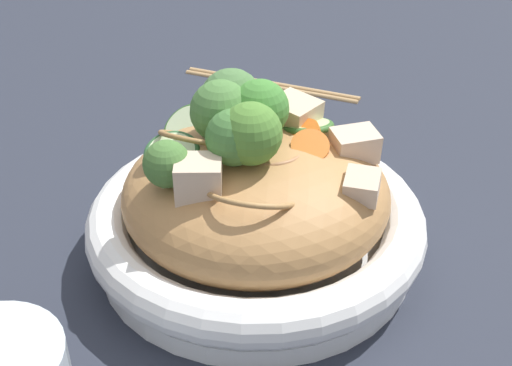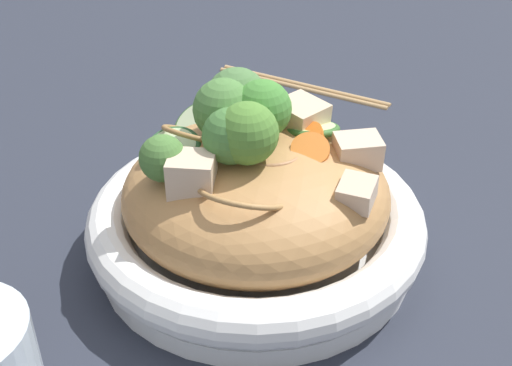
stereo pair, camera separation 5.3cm
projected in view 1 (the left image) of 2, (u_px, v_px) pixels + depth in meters
name	position (u px, v px, depth m)	size (l,w,h in m)	color
ground_plane	(256.00, 251.00, 0.56)	(3.00, 3.00, 0.00)	#282D38
serving_bowl	(256.00, 226.00, 0.55)	(0.27, 0.27, 0.05)	white
noodle_heap	(256.00, 192.00, 0.53)	(0.21, 0.21, 0.10)	#B5814A
broccoli_florets	(234.00, 120.00, 0.50)	(0.12, 0.14, 0.07)	#8EB46C
carrot_coins	(283.00, 141.00, 0.51)	(0.07, 0.09, 0.02)	orange
zucchini_slices	(229.00, 129.00, 0.55)	(0.12, 0.17, 0.04)	beige
chicken_chunks	(290.00, 148.00, 0.51)	(0.14, 0.17, 0.04)	beige
chopsticks_pair	(270.00, 83.00, 0.84)	(0.19, 0.15, 0.01)	tan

